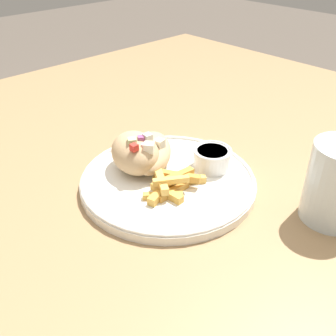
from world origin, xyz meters
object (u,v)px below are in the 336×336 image
(pita_sandwich_far, at_px, (151,152))
(pita_sandwich_near, at_px, (136,153))
(plate, at_px, (168,181))
(sauce_ramekin, at_px, (212,157))
(fries_pile, at_px, (170,185))

(pita_sandwich_far, bearing_deg, pita_sandwich_near, -50.37)
(plate, xyz_separation_m, sauce_ramekin, (0.03, 0.08, 0.02))
(pita_sandwich_near, xyz_separation_m, pita_sandwich_far, (0.00, 0.03, -0.01))
(pita_sandwich_near, distance_m, sauce_ramekin, 0.13)
(plate, height_order, sauce_ramekin, sauce_ramekin)
(plate, bearing_deg, pita_sandwich_near, -160.84)
(pita_sandwich_near, relative_size, sauce_ramekin, 1.87)
(plate, bearing_deg, fries_pile, -38.79)
(fries_pile, xyz_separation_m, sauce_ramekin, (0.00, 0.10, 0.01))
(plate, height_order, fries_pile, fries_pile)
(pita_sandwich_far, relative_size, fries_pile, 1.25)
(pita_sandwich_far, bearing_deg, plate, 36.19)
(pita_sandwich_far, height_order, fries_pile, pita_sandwich_far)
(pita_sandwich_near, relative_size, fries_pile, 1.10)
(pita_sandwich_near, bearing_deg, plate, 40.61)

